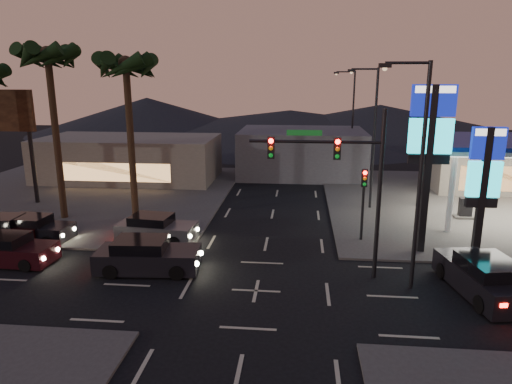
# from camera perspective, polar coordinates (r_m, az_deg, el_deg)

# --- Properties ---
(ground) EXTENTS (140.00, 140.00, 0.00)m
(ground) POSITION_cam_1_polar(r_m,az_deg,el_deg) (20.98, 0.00, -12.25)
(ground) COLOR black
(ground) RESTS_ON ground
(corner_lot_ne) EXTENTS (24.00, 24.00, 0.12)m
(corner_lot_ne) POSITION_cam_1_polar(r_m,az_deg,el_deg) (38.63, 26.91, -1.34)
(corner_lot_ne) COLOR #47443F
(corner_lot_ne) RESTS_ON ground
(corner_lot_nw) EXTENTS (24.00, 24.00, 0.12)m
(corner_lot_nw) POSITION_cam_1_polar(r_m,az_deg,el_deg) (40.11, -21.00, -0.22)
(corner_lot_nw) COLOR #47443F
(corner_lot_nw) RESTS_ON ground
(convenience_store) EXTENTS (10.00, 6.00, 4.00)m
(convenience_store) POSITION_cam_1_polar(r_m,az_deg,el_deg) (43.51, 27.33, 2.82)
(convenience_store) COLOR #726B5B
(convenience_store) RESTS_ON ground
(pylon_sign_tall) EXTENTS (2.20, 0.35, 9.00)m
(pylon_sign_tall) POSITION_cam_1_polar(r_m,az_deg,el_deg) (25.29, 20.97, 6.53)
(pylon_sign_tall) COLOR black
(pylon_sign_tall) RESTS_ON ground
(pylon_sign_short) EXTENTS (1.60, 0.35, 7.00)m
(pylon_sign_short) POSITION_cam_1_polar(r_m,az_deg,el_deg) (25.40, 26.65, 2.01)
(pylon_sign_short) COLOR black
(pylon_sign_short) RESTS_ON ground
(traffic_signal_mast) EXTENTS (6.10, 0.39, 8.00)m
(traffic_signal_mast) POSITION_cam_1_polar(r_m,az_deg,el_deg) (21.19, 10.71, 2.73)
(traffic_signal_mast) COLOR black
(traffic_signal_mast) RESTS_ON ground
(pedestal_signal) EXTENTS (0.32, 0.39, 4.30)m
(pedestal_signal) POSITION_cam_1_polar(r_m,az_deg,el_deg) (26.74, 13.30, -0.13)
(pedestal_signal) COLOR black
(pedestal_signal) RESTS_ON ground
(streetlight_near) EXTENTS (2.14, 0.25, 10.00)m
(streetlight_near) POSITION_cam_1_polar(r_m,az_deg,el_deg) (20.65, 19.43, 3.26)
(streetlight_near) COLOR black
(streetlight_near) RESTS_ON ground
(streetlight_mid) EXTENTS (2.14, 0.25, 10.00)m
(streetlight_mid) POSITION_cam_1_polar(r_m,az_deg,el_deg) (33.29, 14.24, 7.45)
(streetlight_mid) COLOR black
(streetlight_mid) RESTS_ON ground
(streetlight_far) EXTENTS (2.14, 0.25, 10.00)m
(streetlight_far) POSITION_cam_1_polar(r_m,az_deg,el_deg) (47.12, 11.76, 9.40)
(streetlight_far) COLOR black
(streetlight_far) RESTS_ON ground
(palm_a) EXTENTS (4.41, 4.41, 10.86)m
(palm_a) POSITION_cam_1_polar(r_m,az_deg,el_deg) (30.23, -15.89, 13.78)
(palm_a) COLOR black
(palm_a) RESTS_ON ground
(palm_b) EXTENTS (4.41, 4.41, 11.46)m
(palm_b) POSITION_cam_1_polar(r_m,az_deg,el_deg) (32.36, -24.48, 14.02)
(palm_b) COLOR black
(palm_b) RESTS_ON ground
(building_far_west) EXTENTS (16.00, 8.00, 4.00)m
(building_far_west) POSITION_cam_1_polar(r_m,az_deg,el_deg) (44.29, -15.49, 4.05)
(building_far_west) COLOR #726B5B
(building_far_west) RESTS_ON ground
(building_far_mid) EXTENTS (12.00, 9.00, 4.40)m
(building_far_mid) POSITION_cam_1_polar(r_m,az_deg,el_deg) (45.28, 5.74, 4.96)
(building_far_mid) COLOR #4C4C51
(building_far_mid) RESTS_ON ground
(hill_left) EXTENTS (40.00, 40.00, 6.00)m
(hill_left) POSITION_cam_1_polar(r_m,az_deg,el_deg) (83.40, -13.39, 9.34)
(hill_left) COLOR black
(hill_left) RESTS_ON ground
(hill_right) EXTENTS (50.00, 50.00, 5.00)m
(hill_right) POSITION_cam_1_polar(r_m,az_deg,el_deg) (80.11, 15.19, 8.70)
(hill_right) COLOR black
(hill_right) RESTS_ON ground
(hill_center) EXTENTS (60.00, 60.00, 4.00)m
(hill_center) POSITION_cam_1_polar(r_m,az_deg,el_deg) (79.08, 4.27, 8.72)
(hill_center) COLOR black
(hill_center) RESTS_ON ground
(car_lane_a_front) EXTENTS (5.24, 2.44, 1.67)m
(car_lane_a_front) POSITION_cam_1_polar(r_m,az_deg,el_deg) (23.30, -13.50, -7.81)
(car_lane_a_front) COLOR black
(car_lane_a_front) RESTS_ON ground
(car_lane_a_mid) EXTENTS (4.76, 2.17, 1.52)m
(car_lane_a_mid) POSITION_cam_1_polar(r_m,az_deg,el_deg) (26.85, -28.55, -6.39)
(car_lane_a_mid) COLOR black
(car_lane_a_mid) RESTS_ON ground
(car_lane_b_front) EXTENTS (4.84, 2.44, 1.53)m
(car_lane_b_front) POSITION_cam_1_polar(r_m,az_deg,el_deg) (27.48, -12.43, -4.50)
(car_lane_b_front) COLOR #575759
(car_lane_b_front) RESTS_ON ground
(car_lane_b_mid) EXTENTS (4.58, 2.16, 1.46)m
(car_lane_b_mid) POSITION_cam_1_polar(r_m,az_deg,el_deg) (29.94, -26.06, -4.17)
(car_lane_b_mid) COLOR black
(car_lane_b_mid) RESTS_ON ground
(car_lane_b_rear) EXTENTS (4.61, 2.03, 1.48)m
(car_lane_b_rear) POSITION_cam_1_polar(r_m,az_deg,el_deg) (30.62, -28.84, -4.08)
(car_lane_b_rear) COLOR black
(car_lane_b_rear) RESTS_ON ground
(suv_station) EXTENTS (3.05, 5.51, 1.75)m
(suv_station) POSITION_cam_1_polar(r_m,az_deg,el_deg) (22.67, 26.66, -9.52)
(suv_station) COLOR black
(suv_station) RESTS_ON ground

